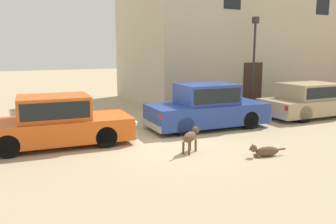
% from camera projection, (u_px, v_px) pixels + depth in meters
% --- Properties ---
extents(ground_plane, '(80.00, 80.00, 0.00)m').
position_uv_depth(ground_plane, '(171.00, 144.00, 10.01)').
color(ground_plane, tan).
extents(parked_sedan_nearest, '(4.40, 1.96, 1.43)m').
position_uv_depth(parked_sedan_nearest, '(56.00, 121.00, 9.71)').
color(parked_sedan_nearest, '#D15619').
rests_on(parked_sedan_nearest, ground_plane).
extents(parked_sedan_second, '(4.34, 1.95, 1.54)m').
position_uv_depth(parked_sedan_second, '(207.00, 106.00, 11.94)').
color(parked_sedan_second, navy).
rests_on(parked_sedan_second, ground_plane).
extents(parked_sedan_third, '(4.51, 1.91, 1.37)m').
position_uv_depth(parked_sedan_third, '(311.00, 100.00, 13.99)').
color(parked_sedan_third, tan).
rests_on(parked_sedan_third, ground_plane).
extents(apartment_block, '(13.23, 6.52, 7.40)m').
position_uv_depth(apartment_block, '(245.00, 32.00, 19.58)').
color(apartment_block, '#BCB299').
rests_on(apartment_block, ground_plane).
extents(stray_dog_spotted, '(1.05, 0.34, 0.35)m').
position_uv_depth(stray_dog_spotted, '(265.00, 151.00, 8.79)').
color(stray_dog_spotted, brown).
rests_on(stray_dog_spotted, ground_plane).
extents(stray_dog_tan, '(0.87, 0.61, 0.67)m').
position_uv_depth(stray_dog_tan, '(191.00, 137.00, 9.10)').
color(stray_dog_tan, brown).
rests_on(stray_dog_tan, ground_plane).
extents(street_lamp, '(0.22, 0.22, 4.08)m').
position_uv_depth(street_lamp, '(254.00, 52.00, 14.94)').
color(street_lamp, '#2D2B28').
rests_on(street_lamp, ground_plane).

